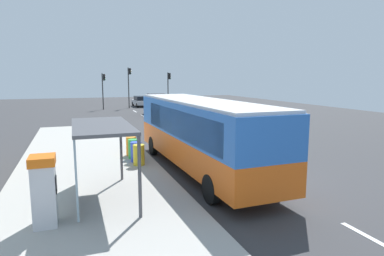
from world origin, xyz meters
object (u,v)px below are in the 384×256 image
object	(u,v)px
recycling_bin_green	(134,149)
traffic_light_median	(129,82)
sedan_near	(141,101)
recycling_bin_yellow	(139,155)
traffic_light_near_side	(169,84)
bus	(200,131)
white_van	(160,103)
traffic_light_far_side	(103,85)
bus_shelter	(92,143)
ticket_machine	(44,190)
recycling_bin_blue	(136,152)
recycling_bin_orange	(131,146)

from	to	relation	value
recycling_bin_green	traffic_light_median	bearing A→B (deg)	81.12
sedan_near	recycling_bin_yellow	xyz separation A→B (m)	(-6.50, -32.84, -0.14)
sedan_near	recycling_bin_yellow	distance (m)	33.48
recycling_bin_green	traffic_light_near_side	distance (m)	29.55
bus	sedan_near	world-z (taller)	bus
white_van	recycling_bin_yellow	xyz separation A→B (m)	(-6.40, -21.15, -0.69)
recycling_bin_yellow	traffic_light_far_side	distance (m)	30.12
bus_shelter	ticket_machine	bearing A→B (deg)	-131.30
bus	recycling_bin_green	world-z (taller)	bus
recycling_bin_green	traffic_light_far_side	bearing A→B (deg)	87.79
ticket_machine	sedan_near	bearing A→B (deg)	75.24
recycling_bin_yellow	traffic_light_median	world-z (taller)	traffic_light_median
recycling_bin_blue	traffic_light_near_side	bearing A→B (deg)	71.20
traffic_light_near_side	traffic_light_median	world-z (taller)	traffic_light_median
sedan_near	recycling_bin_green	distance (m)	32.11
recycling_bin_yellow	recycling_bin_orange	world-z (taller)	same
recycling_bin_orange	bus_shelter	size ratio (longest dim) A/B	0.24
bus	recycling_bin_orange	size ratio (longest dim) A/B	11.65
ticket_machine	traffic_light_near_side	xyz separation A→B (m)	(13.28, 34.61, 2.05)
ticket_machine	bus_shelter	world-z (taller)	bus_shelter
recycling_bin_blue	bus_shelter	distance (m)	5.27
white_van	bus_shelter	world-z (taller)	bus_shelter
bus	recycling_bin_green	distance (m)	3.86
sedan_near	recycling_bin_orange	world-z (taller)	sedan_near
traffic_light_far_side	recycling_bin_yellow	bearing A→B (deg)	-92.11
sedan_near	white_van	bearing A→B (deg)	-90.50
bus	sedan_near	size ratio (longest dim) A/B	2.48
traffic_light_far_side	traffic_light_median	world-z (taller)	traffic_light_median
white_van	recycling_bin_orange	bearing A→B (deg)	-108.57
bus	recycling_bin_yellow	world-z (taller)	bus
traffic_light_median	ticket_machine	bearing A→B (deg)	-102.72
traffic_light_far_side	bus_shelter	size ratio (longest dim) A/B	1.17
sedan_near	recycling_bin_yellow	size ratio (longest dim) A/B	4.69
bus_shelter	traffic_light_median	bearing A→B (deg)	78.89
recycling_bin_yellow	traffic_light_near_side	bearing A→B (deg)	71.62
recycling_bin_blue	traffic_light_far_side	size ratio (longest dim) A/B	0.20
white_van	sedan_near	size ratio (longest dim) A/B	1.18
ticket_machine	recycling_bin_blue	distance (m)	7.10
sedan_near	traffic_light_median	world-z (taller)	traffic_light_median
recycling_bin_green	traffic_light_near_side	xyz separation A→B (m)	(9.70, 27.80, 2.57)
traffic_light_far_side	sedan_near	bearing A→B (deg)	27.80
recycling_bin_yellow	traffic_light_far_side	bearing A→B (deg)	87.89
white_van	recycling_bin_yellow	world-z (taller)	white_van
recycling_bin_orange	traffic_light_far_side	distance (m)	28.03
bus	recycling_bin_orange	world-z (taller)	bus
ticket_machine	traffic_light_far_side	size ratio (longest dim) A/B	0.41
traffic_light_far_side	bus	bearing A→B (deg)	-87.47
traffic_light_near_side	traffic_light_median	size ratio (longest dim) A/B	0.88
bus_shelter	bus	bearing A→B (deg)	28.52
ticket_machine	recycling_bin_yellow	xyz separation A→B (m)	(3.58, 5.41, -0.52)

